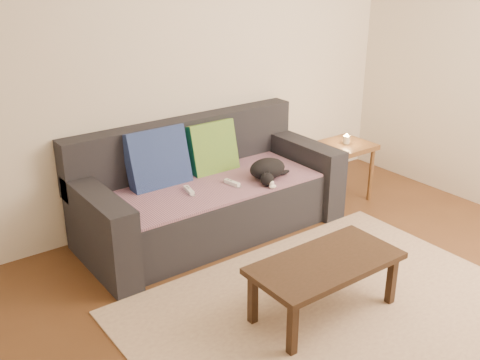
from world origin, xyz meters
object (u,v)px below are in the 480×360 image
object	(u,v)px
wii_remote_a	(189,190)
coffee_table	(326,267)
cat	(268,170)
wii_remote_b	(232,183)
sofa	(208,195)
side_table	(345,153)

from	to	relation	value
wii_remote_a	coffee_table	world-z (taller)	wii_remote_a
cat	wii_remote_b	distance (m)	0.31
wii_remote_b	coffee_table	world-z (taller)	wii_remote_b
sofa	cat	xyz separation A→B (m)	(0.40, -0.27, 0.21)
cat	wii_remote_b	xyz separation A→B (m)	(-0.30, 0.07, -0.06)
sofa	wii_remote_a	size ratio (longest dim) A/B	14.00
sofa	wii_remote_b	bearing A→B (deg)	-63.08
cat	sofa	bearing A→B (deg)	130.51
cat	wii_remote_b	size ratio (longest dim) A/B	2.54
wii_remote_a	wii_remote_b	bearing A→B (deg)	-90.02
cat	side_table	xyz separation A→B (m)	(0.95, 0.05, -0.08)
wii_remote_b	coffee_table	distance (m)	1.21
wii_remote_a	side_table	world-z (taller)	side_table
cat	wii_remote_a	bearing A→B (deg)	151.68
sofa	wii_remote_b	world-z (taller)	sofa
cat	side_table	size ratio (longest dim) A/B	0.71
wii_remote_b	side_table	distance (m)	1.25
side_table	coffee_table	bearing A→B (deg)	-139.73
wii_remote_a	sofa	bearing A→B (deg)	-51.28
sofa	cat	size ratio (longest dim) A/B	5.52
sofa	cat	world-z (taller)	sofa
sofa	side_table	bearing A→B (deg)	-8.95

